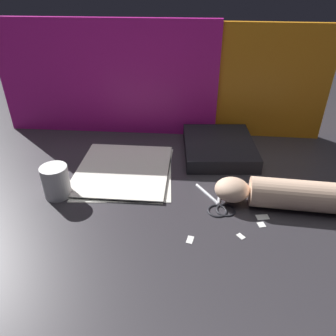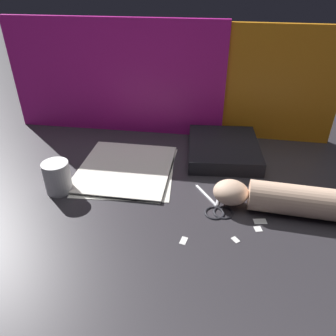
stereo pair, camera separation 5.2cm
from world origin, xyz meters
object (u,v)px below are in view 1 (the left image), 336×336
book_closed (219,147)px  mug (56,182)px  scissors (219,204)px  hand_forearm (287,194)px  paper_stack (124,170)px

book_closed → mug: size_ratio=3.12×
scissors → hand_forearm: size_ratio=0.46×
scissors → mug: 0.43m
book_closed → mug: mug is taller
paper_stack → mug: bearing=-140.9°
paper_stack → mug: size_ratio=3.62×
paper_stack → hand_forearm: 0.46m
book_closed → mug: 0.51m
scissors → hand_forearm: (0.17, 0.00, 0.03)m
scissors → mug: bearing=177.0°
book_closed → mug: (-0.44, -0.25, 0.02)m
scissors → mug: mug is taller
paper_stack → hand_forearm: (0.44, -0.14, 0.03)m
paper_stack → scissors: bearing=-28.7°
book_closed → paper_stack: bearing=-156.2°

